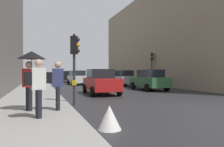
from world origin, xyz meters
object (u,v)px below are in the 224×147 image
at_px(pedestrian_with_grey_backpack, 57,82).
at_px(traffic_light_mid_street, 152,63).
at_px(car_green_estate, 149,80).
at_px(pedestrian_with_black_backpack, 37,85).
at_px(car_yellow_taxi, 107,77).
at_px(car_silver_hatchback, 123,78).
at_px(traffic_light_near_right, 75,56).
at_px(pedestrian_with_umbrella, 31,64).
at_px(car_red_sedan, 101,82).
at_px(car_dark_suv, 68,76).
at_px(car_white_compact, 78,78).
at_px(warning_sign_triangle, 109,117).

bearing_deg(pedestrian_with_grey_backpack, traffic_light_mid_street, 48.80).
height_order(traffic_light_mid_street, car_green_estate, traffic_light_mid_street).
bearing_deg(pedestrian_with_black_backpack, car_yellow_taxi, 67.52).
bearing_deg(pedestrian_with_black_backpack, car_silver_hatchback, 59.68).
height_order(car_yellow_taxi, pedestrian_with_black_backpack, pedestrian_with_black_backpack).
height_order(traffic_light_near_right, car_yellow_taxi, traffic_light_near_right).
relative_size(traffic_light_mid_street, pedestrian_with_umbrella, 1.78).
relative_size(traffic_light_near_right, car_red_sedan, 0.78).
relative_size(traffic_light_mid_street, car_silver_hatchback, 0.90).
xyz_separation_m(car_green_estate, pedestrian_with_umbrella, (-9.30, -8.00, 0.96)).
relative_size(car_dark_suv, car_white_compact, 0.99).
bearing_deg(car_dark_suv, car_green_estate, -75.63).
bearing_deg(car_yellow_taxi, traffic_light_near_right, -111.67).
relative_size(car_white_compact, pedestrian_with_grey_backpack, 2.42).
bearing_deg(pedestrian_with_umbrella, car_dark_suv, 79.76).
xyz_separation_m(car_white_compact, car_green_estate, (4.44, -10.04, 0.00)).
height_order(car_red_sedan, car_yellow_taxi, same).
bearing_deg(car_dark_suv, traffic_light_near_right, -96.67).
bearing_deg(car_dark_suv, pedestrian_with_black_backpack, -99.28).
xyz_separation_m(traffic_light_mid_street, warning_sign_triangle, (-10.28, -15.66, -2.30)).
height_order(car_dark_suv, car_white_compact, same).
xyz_separation_m(car_dark_suv, car_white_compact, (0.16, -7.94, 0.00)).
distance_m(car_white_compact, car_yellow_taxi, 6.40).
bearing_deg(pedestrian_with_grey_backpack, car_white_compact, 77.73).
bearing_deg(pedestrian_with_grey_backpack, car_silver_hatchback, 59.59).
xyz_separation_m(car_yellow_taxi, pedestrian_with_grey_backpack, (-9.01, -22.20, 0.29)).
bearing_deg(warning_sign_triangle, car_yellow_taxi, 72.43).
relative_size(car_dark_suv, car_silver_hatchback, 1.02).
relative_size(traffic_light_near_right, car_green_estate, 0.79).
bearing_deg(car_silver_hatchback, car_yellow_taxi, 86.58).
bearing_deg(traffic_light_mid_street, car_white_compact, 145.27).
bearing_deg(car_silver_hatchback, traffic_light_mid_street, -27.50).
bearing_deg(traffic_light_mid_street, car_yellow_taxi, 104.94).
relative_size(car_red_sedan, car_dark_suv, 1.00).
bearing_deg(traffic_light_near_right, car_red_sedan, 60.16).
height_order(traffic_light_mid_street, car_red_sedan, traffic_light_mid_street).
bearing_deg(car_white_compact, car_red_sedan, -92.13).
height_order(traffic_light_near_right, pedestrian_with_umbrella, traffic_light_near_right).
distance_m(car_dark_suv, pedestrian_with_black_backpack, 27.76).
relative_size(traffic_light_mid_street, warning_sign_triangle, 5.85).
xyz_separation_m(car_dark_suv, pedestrian_with_black_backpack, (-4.47, -27.40, 0.29)).
distance_m(traffic_light_mid_street, car_green_estate, 5.98).
bearing_deg(traffic_light_near_right, pedestrian_with_grey_backpack, -116.36).
distance_m(traffic_light_mid_street, car_silver_hatchback, 3.70).
bearing_deg(pedestrian_with_grey_backpack, car_dark_suv, 81.73).
bearing_deg(traffic_light_near_right, car_dark_suv, 83.33).
relative_size(car_dark_suv, pedestrian_with_umbrella, 1.99).
relative_size(car_dark_suv, car_yellow_taxi, 0.98).
distance_m(car_yellow_taxi, car_silver_hatchback, 7.63).
xyz_separation_m(traffic_light_near_right, car_white_compact, (3.00, 16.29, -1.42)).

